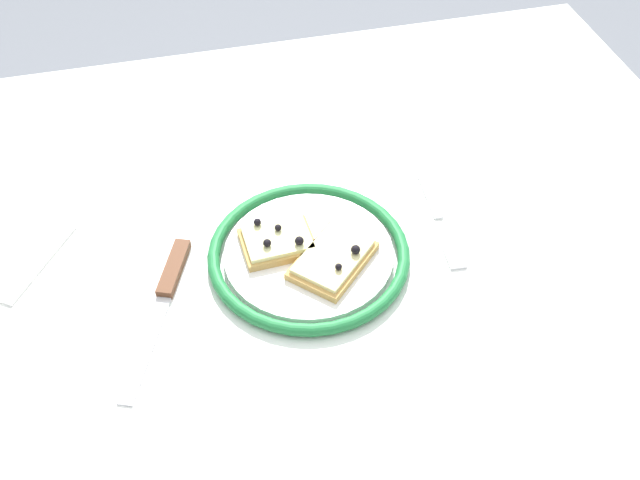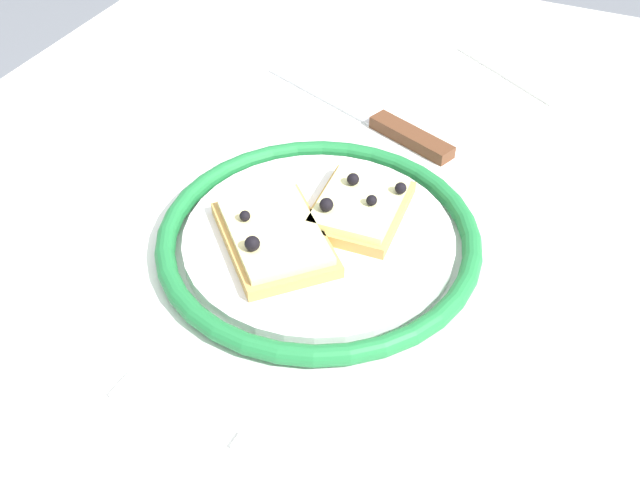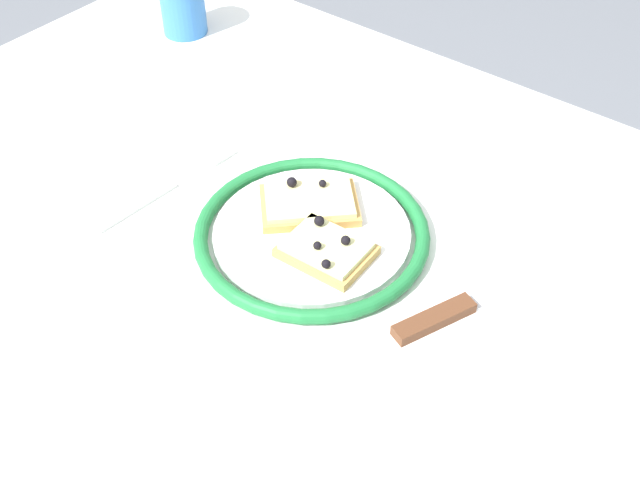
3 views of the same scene
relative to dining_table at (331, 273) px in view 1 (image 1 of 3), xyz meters
The scene contains 7 objects.
dining_table is the anchor object (origin of this frame).
plate 0.12m from the dining_table, 47.45° to the left, with size 0.26×0.26×0.02m.
pizza_slice_near 0.14m from the dining_table, 75.99° to the left, with size 0.13×0.13×0.03m.
pizza_slice_far 0.14m from the dining_table, 19.18° to the left, with size 0.09×0.07×0.03m.
knife 0.25m from the dining_table, 14.39° to the left, with size 0.11×0.23×0.01m.
fork 0.17m from the dining_table, behind, with size 0.03×0.20×0.00m.
napkin 0.44m from the dining_table, ahead, with size 0.13×0.14×0.00m, color white.
Camera 1 is at (0.18, 0.66, 1.46)m, focal length 41.40 mm.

